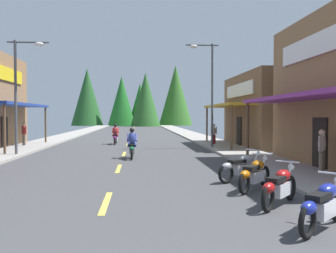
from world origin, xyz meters
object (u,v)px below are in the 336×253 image
at_px(motorcycle_parked_right_2, 255,174).
at_px(pedestrian_waiting, 214,133).
at_px(streetlamp_right, 208,81).
at_px(pedestrian_by_shop, 322,149).
at_px(motorcycle_parked_right_0, 323,204).
at_px(streetlamp_left, 22,81).
at_px(pedestrian_browsing, 24,133).
at_px(motorcycle_parked_right_3, 242,167).
at_px(rider_cruising_trailing, 115,136).
at_px(motorcycle_parked_right_1, 280,186).
at_px(rider_cruising_lead, 132,146).

distance_m(motorcycle_parked_right_2, pedestrian_waiting, 15.97).
xyz_separation_m(streetlamp_right, pedestrian_by_shop, (2.11, -11.10, -3.48)).
bearing_deg(motorcycle_parked_right_0, streetlamp_left, 83.73).
bearing_deg(pedestrian_browsing, motorcycle_parked_right_3, 83.85).
height_order(motorcycle_parked_right_0, pedestrian_browsing, pedestrian_browsing).
bearing_deg(rider_cruising_trailing, motorcycle_parked_right_1, -165.13).
xyz_separation_m(motorcycle_parked_right_2, pedestrian_by_shop, (3.32, 2.50, 0.48)).
relative_size(streetlamp_right, motorcycle_parked_right_2, 4.11).
height_order(streetlamp_left, motorcycle_parked_right_1, streetlamp_left).
relative_size(streetlamp_left, pedestrian_waiting, 3.87).
relative_size(rider_cruising_trailing, pedestrian_browsing, 1.26).
distance_m(streetlamp_left, streetlamp_right, 11.44).
bearing_deg(motorcycle_parked_right_2, motorcycle_parked_right_1, -138.94).
bearing_deg(motorcycle_parked_right_3, pedestrian_by_shop, -12.82).
xyz_separation_m(streetlamp_left, rider_cruising_trailing, (4.43, 7.93, -3.38)).
distance_m(motorcycle_parked_right_3, rider_cruising_lead, 7.80).
bearing_deg(rider_cruising_trailing, motorcycle_parked_right_2, -163.69).
xyz_separation_m(streetlamp_left, motorcycle_parked_right_1, (9.55, -11.58, -3.55)).
bearing_deg(pedestrian_waiting, pedestrian_browsing, -120.59).
bearing_deg(rider_cruising_trailing, pedestrian_browsing, 107.12).
distance_m(motorcycle_parked_right_0, rider_cruising_trailing, 21.99).
relative_size(streetlamp_left, rider_cruising_lead, 2.89).
height_order(motorcycle_parked_right_3, rider_cruising_trailing, rider_cruising_trailing).
xyz_separation_m(motorcycle_parked_right_1, rider_cruising_lead, (-3.70, 10.16, 0.17)).
xyz_separation_m(streetlamp_right, motorcycle_parked_right_3, (-1.17, -12.13, -3.96)).
distance_m(motorcycle_parked_right_0, motorcycle_parked_right_3, 5.16).
distance_m(motorcycle_parked_right_2, pedestrian_by_shop, 4.18).
bearing_deg(motorcycle_parked_right_0, rider_cruising_trailing, 61.75).
bearing_deg(pedestrian_waiting, streetlamp_left, -93.20).
xyz_separation_m(streetlamp_right, rider_cruising_lead, (-4.91, -5.29, -3.79)).
bearing_deg(motorcycle_parked_right_1, rider_cruising_trailing, 56.60).
height_order(streetlamp_left, rider_cruising_trailing, streetlamp_left).
height_order(motorcycle_parked_right_0, pedestrian_by_shop, pedestrian_by_shop).
height_order(streetlamp_left, pedestrian_waiting, streetlamp_left).
bearing_deg(pedestrian_by_shop, pedestrian_waiting, 141.20).
distance_m(streetlamp_left, motorcycle_parked_right_0, 16.92).
relative_size(streetlamp_right, pedestrian_waiting, 4.34).
bearing_deg(rider_cruising_trailing, motorcycle_parked_right_3, -162.18).
xyz_separation_m(rider_cruising_lead, pedestrian_waiting, (5.80, 7.51, 0.26)).
bearing_deg(streetlamp_right, motorcycle_parked_right_3, -95.50).
relative_size(rider_cruising_lead, pedestrian_waiting, 1.34).
relative_size(streetlamp_left, streetlamp_right, 0.89).
distance_m(streetlamp_right, rider_cruising_trailing, 8.42).
relative_size(streetlamp_left, motorcycle_parked_right_1, 3.73).
height_order(motorcycle_parked_right_3, rider_cruising_lead, rider_cruising_lead).
height_order(motorcycle_parked_right_2, pedestrian_browsing, pedestrian_browsing).
distance_m(motorcycle_parked_right_0, motorcycle_parked_right_2, 3.70).
height_order(streetlamp_left, streetlamp_right, streetlamp_right).
bearing_deg(motorcycle_parked_right_3, motorcycle_parked_right_0, -119.38).
xyz_separation_m(motorcycle_parked_right_2, pedestrian_browsing, (-11.31, 15.77, 0.49)).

